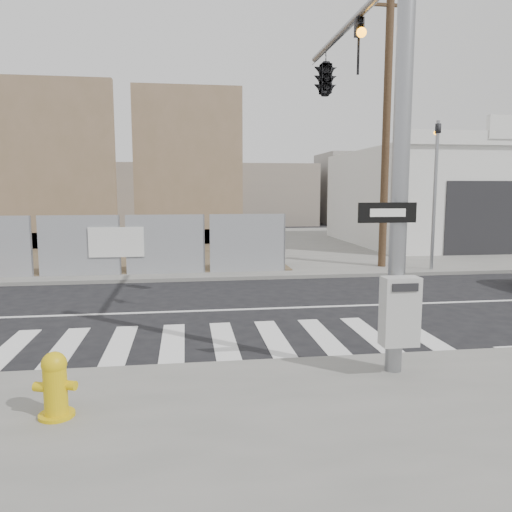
{
  "coord_description": "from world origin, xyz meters",
  "views": [
    {
      "loc": [
        -0.71,
        -12.01,
        2.96
      ],
      "look_at": [
        0.92,
        -0.46,
        1.4
      ],
      "focal_mm": 35.0,
      "sensor_mm": 36.0,
      "label": 1
    }
  ],
  "objects": [
    {
      "name": "ground",
      "position": [
        0.0,
        0.0,
        0.0
      ],
      "size": [
        100.0,
        100.0,
        0.0
      ],
      "primitive_type": "plane",
      "color": "black",
      "rests_on": "ground"
    },
    {
      "name": "sidewalk_far",
      "position": [
        0.0,
        14.0,
        0.06
      ],
      "size": [
        50.0,
        20.0,
        0.12
      ],
      "primitive_type": "cube",
      "color": "slate",
      "rests_on": "ground"
    },
    {
      "name": "signal_pole",
      "position": [
        2.49,
        -2.05,
        4.78
      ],
      "size": [
        0.96,
        5.87,
        7.0
      ],
      "color": "gray",
      "rests_on": "sidewalk_near"
    },
    {
      "name": "far_signal_pole",
      "position": [
        8.0,
        4.6,
        3.48
      ],
      "size": [
        0.16,
        0.2,
        5.6
      ],
      "color": "gray",
      "rests_on": "sidewalk_far"
    },
    {
      "name": "concrete_wall_left",
      "position": [
        -7.0,
        13.08,
        3.38
      ],
      "size": [
        6.0,
        1.3,
        8.0
      ],
      "color": "#766147",
      "rests_on": "sidewalk_far"
    },
    {
      "name": "concrete_wall_right",
      "position": [
        -0.5,
        14.08,
        3.38
      ],
      "size": [
        5.5,
        1.3,
        8.0
      ],
      "color": "#766147",
      "rests_on": "sidewalk_far"
    },
    {
      "name": "auto_shop",
      "position": [
        14.0,
        12.97,
        2.54
      ],
      "size": [
        12.0,
        10.2,
        5.95
      ],
      "color": "silver",
      "rests_on": "sidewalk_far"
    },
    {
      "name": "utility_pole_right",
      "position": [
        6.5,
        5.5,
        5.2
      ],
      "size": [
        1.6,
        0.28,
        10.0
      ],
      "color": "#4C3723",
      "rests_on": "sidewalk_far"
    },
    {
      "name": "fire_hydrant",
      "position": [
        -2.37,
        -5.75,
        0.54
      ],
      "size": [
        0.57,
        0.57,
        0.84
      ],
      "rotation": [
        0.0,
        0.0,
        -0.34
      ],
      "color": "gold",
      "rests_on": "sidewalk_near"
    },
    {
      "name": "traffic_cone_d",
      "position": [
        -3.48,
        5.25,
        0.44
      ],
      "size": [
        0.41,
        0.41,
        0.67
      ],
      "rotation": [
        0.0,
        0.0,
        0.21
      ],
      "color": "#F6310C",
      "rests_on": "sidewalk_far"
    }
  ]
}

